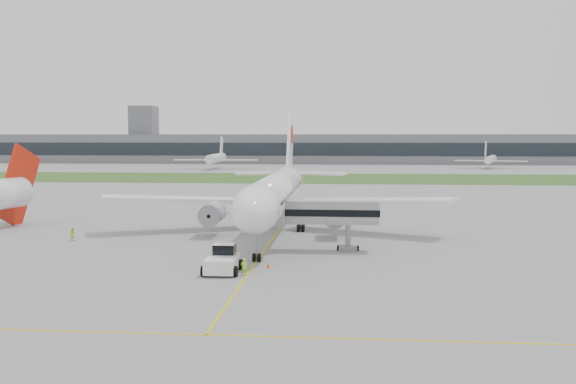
# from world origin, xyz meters

# --- Properties ---
(ground) EXTENTS (600.00, 600.00, 0.00)m
(ground) POSITION_xyz_m (0.00, 0.00, 0.00)
(ground) COLOR gray
(ground) RESTS_ON ground
(apron_markings) EXTENTS (70.00, 70.00, 0.04)m
(apron_markings) POSITION_xyz_m (0.00, -5.00, 0.00)
(apron_markings) COLOR #D0C512
(apron_markings) RESTS_ON ground
(grass_strip) EXTENTS (600.00, 50.00, 0.02)m
(grass_strip) POSITION_xyz_m (0.00, 120.00, 0.01)
(grass_strip) COLOR #2D5520
(grass_strip) RESTS_ON ground
(terminal_building) EXTENTS (320.00, 22.30, 14.00)m
(terminal_building) POSITION_xyz_m (0.00, 229.87, 7.00)
(terminal_building) COLOR gray
(terminal_building) RESTS_ON ground
(control_tower) EXTENTS (12.00, 12.00, 56.00)m
(control_tower) POSITION_xyz_m (-90.00, 232.00, 0.00)
(control_tower) COLOR gray
(control_tower) RESTS_ON ground
(airliner) EXTENTS (48.13, 53.95, 17.88)m
(airliner) POSITION_xyz_m (0.00, 4.87, 5.66)
(airliner) COLOR white
(airliner) RESTS_ON ground
(pushback_tug) EXTENTS (3.52, 5.13, 2.60)m
(pushback_tug) POSITION_xyz_m (-2.58, -20.31, 1.20)
(pushback_tug) COLOR white
(pushback_tug) RESTS_ON ground
(jet_bridge) EXTENTS (13.01, 3.71, 6.01)m
(jet_bridge) POSITION_xyz_m (6.21, -8.14, 4.45)
(jet_bridge) COLOR #ADADB0
(jet_bridge) RESTS_ON ground
(safety_cone_left) EXTENTS (0.42, 0.42, 0.58)m
(safety_cone_left) POSITION_xyz_m (-2.81, -18.13, 0.29)
(safety_cone_left) COLOR #FF5E0D
(safety_cone_left) RESTS_ON ground
(safety_cone_right) EXTENTS (0.44, 0.44, 0.60)m
(safety_cone_right) POSITION_xyz_m (1.61, -18.25, 0.30)
(safety_cone_right) COLOR #FF5E0D
(safety_cone_right) RESTS_ON ground
(ground_crew_near) EXTENTS (0.73, 0.64, 1.68)m
(ground_crew_near) POSITION_xyz_m (-0.29, -21.78, 0.84)
(ground_crew_near) COLOR #AEFF2A
(ground_crew_near) RESTS_ON ground
(ground_crew_far) EXTENTS (1.02, 0.99, 1.65)m
(ground_crew_far) POSITION_xyz_m (-24.96, -3.52, 0.82)
(ground_crew_far) COLOR #E4F328
(ground_crew_far) RESTS_ON ground
(neighbor_aircraft) EXTENTS (6.27, 15.84, 12.78)m
(neighbor_aircraft) POSITION_xyz_m (-39.57, 6.03, 5.06)
(neighbor_aircraft) COLOR red
(neighbor_aircraft) RESTS_ON ground
(distant_aircraft_left) EXTENTS (33.88, 30.06, 12.71)m
(distant_aircraft_left) POSITION_xyz_m (-41.52, 171.21, 0.00)
(distant_aircraft_left) COLOR white
(distant_aircraft_left) RESTS_ON ground
(distant_aircraft_right) EXTENTS (34.38, 32.17, 10.82)m
(distant_aircraft_right) POSITION_xyz_m (68.70, 185.26, 0.00)
(distant_aircraft_right) COLOR white
(distant_aircraft_right) RESTS_ON ground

